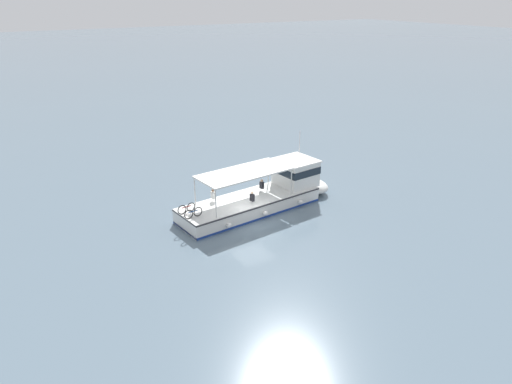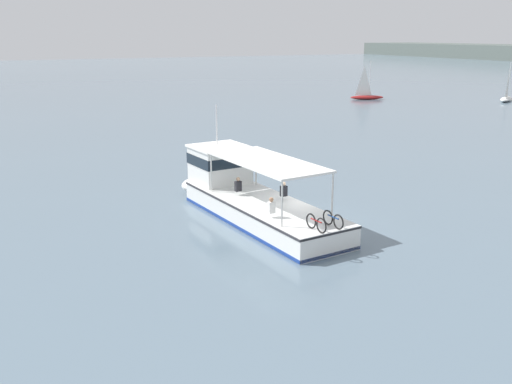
{
  "view_description": "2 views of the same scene",
  "coord_description": "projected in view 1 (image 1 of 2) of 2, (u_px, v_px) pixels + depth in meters",
  "views": [
    {
      "loc": [
        15.41,
        25.65,
        14.86
      ],
      "look_at": [
        -1.39,
        -1.82,
        1.4
      ],
      "focal_mm": 33.62,
      "sensor_mm": 36.0,
      "label": 1
    },
    {
      "loc": [
        22.94,
        -13.77,
        9.0
      ],
      "look_at": [
        -1.39,
        -1.82,
        1.4
      ],
      "focal_mm": 39.6,
      "sensor_mm": 36.0,
      "label": 2
    }
  ],
  "objects": [
    {
      "name": "ground_plane",
      "position": [
        253.0,
        223.0,
        33.34
      ],
      "size": [
        400.0,
        400.0,
        0.0
      ],
      "primitive_type": "plane",
      "color": "slate"
    },
    {
      "name": "ferry_main",
      "position": [
        267.0,
        194.0,
        35.61
      ],
      "size": [
        13.01,
        4.39,
        5.32
      ],
      "color": "white",
      "rests_on": "ground"
    }
  ]
}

